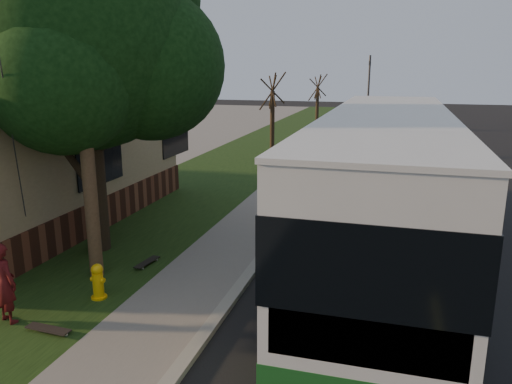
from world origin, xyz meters
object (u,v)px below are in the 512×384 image
skateboarder (4,283)px  distant_car (388,119)px  transit_bus (385,182)px  skateboard_main (147,262)px  fire_hydrant (98,281)px  bare_tree_near (272,114)px  bare_tree_far (317,102)px  dumpster (14,199)px  utility_pole (79,68)px  skateboard_spare (48,329)px  traffic_signal (369,85)px  leafy_tree (88,44)px

skateboarder → distant_car: skateboarder is taller
transit_bus → skateboard_main: (-5.32, -2.34, -1.79)m
fire_hydrant → transit_bus: bearing=37.7°
distant_car → skateboarder: bearing=-95.5°
bare_tree_near → transit_bus: size_ratio=0.32×
bare_tree_far → fire_hydrant: bearing=-89.2°
bare_tree_near → bare_tree_far: 12.01m
skateboarder → dumpster: skateboarder is taller
bare_tree_far → utility_pole: bearing=-90.6°
skateboard_main → skateboard_spare: size_ratio=0.96×
traffic_signal → skateboard_spare: traffic_signal is taller
skateboard_main → distant_car: (4.76, 29.83, 0.60)m
skateboard_main → traffic_signal: bearing=84.7°
transit_bus → skateboarder: size_ratio=8.74×
fire_hydrant → utility_pole: (-0.71, 0.99, 4.20)m
fire_hydrant → leafy_tree: leafy_tree is taller
utility_pole → dumpster: (-4.94, 3.16, -3.97)m
leafy_tree → traffic_signal: (4.67, 31.35, -2.00)m
bare_tree_far → distant_car: (5.26, 1.68, -1.28)m
utility_pole → skateboard_main: 4.66m
leafy_tree → skateboarder: 5.88m
leafy_tree → bare_tree_near: bearing=87.5°
bare_tree_far → skateboard_spare: bare_tree_far is taller
transit_bus → dumpster: (-11.06, -0.04, -1.26)m
traffic_signal → skateboard_spare: size_ratio=6.32×
bare_tree_near → dumpster: (-4.74, -13.85, -1.49)m
traffic_signal → skateboard_main: bearing=-95.3°
bare_tree_far → skateboard_main: 28.21m
bare_tree_near → transit_bus: bare_tree_near is taller
leafy_tree → skateboard_spare: bearing=-70.2°
skateboarder → skateboard_main: size_ratio=1.83×
skateboard_spare → dumpster: 7.90m
bare_tree_far → skateboard_spare: (0.31, -31.44, -1.87)m
utility_pole → skateboard_spare: (0.61, -2.44, -4.50)m
skateboard_spare → distant_car: 33.50m
fire_hydrant → bare_tree_far: 30.04m
distant_car → bare_tree_near: bearing=-108.2°
traffic_signal → dumpster: size_ratio=3.37×
bare_tree_far → distant_car: bare_tree_far is taller
dumpster → distant_car: 29.46m
leafy_tree → transit_bus: leafy_tree is taller
utility_pole → transit_bus: (6.13, 3.20, -2.71)m
utility_pole → distant_car: 31.43m
fire_hydrant → leafy_tree: (-1.57, 2.65, 4.73)m
traffic_signal → skateboarder: bearing=-96.7°
fire_hydrant → distant_car: bearing=81.3°
leafy_tree → skateboarder: leafy_tree is taller
leafy_tree → distant_car: size_ratio=1.83×
bare_tree_near → skateboarder: 19.34m
leafy_tree → skateboard_main: size_ratio=9.34×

